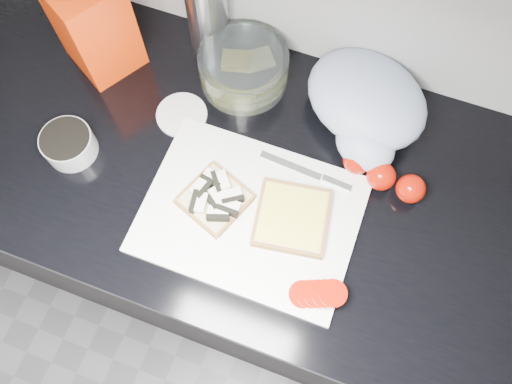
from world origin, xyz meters
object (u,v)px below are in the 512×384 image
glass_bowl (244,68)px  steel_canister (207,13)px  cutting_board (250,215)px  bread_bag (93,23)px

glass_bowl → steel_canister: steel_canister is taller
cutting_board → bread_bag: 0.49m
bread_bag → steel_canister: 0.23m
bread_bag → steel_canister: bread_bag is taller
glass_bowl → bread_bag: bread_bag is taller
glass_bowl → cutting_board: bearing=-66.9°
bread_bag → steel_canister: bearing=58.8°
glass_bowl → bread_bag: bearing=-170.6°
cutting_board → steel_canister: steel_canister is taller
glass_bowl → steel_canister: (-0.10, 0.06, 0.06)m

